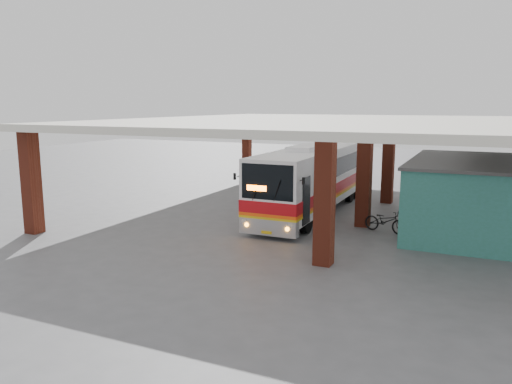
{
  "coord_description": "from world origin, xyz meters",
  "views": [
    {
      "loc": [
        7.74,
        -18.91,
        5.42
      ],
      "look_at": [
        -0.91,
        0.0,
        1.76
      ],
      "focal_mm": 35.0,
      "sensor_mm": 36.0,
      "label": 1
    }
  ],
  "objects_px": {
    "coach_bus": "(313,179)",
    "pedestrian": "(327,235)",
    "motorcycle": "(385,221)",
    "red_chair": "(415,213)"
  },
  "relations": [
    {
      "from": "motorcycle",
      "to": "coach_bus",
      "type": "bearing_deg",
      "value": 74.97
    },
    {
      "from": "motorcycle",
      "to": "pedestrian",
      "type": "height_order",
      "value": "pedestrian"
    },
    {
      "from": "coach_bus",
      "to": "pedestrian",
      "type": "distance_m",
      "value": 7.38
    },
    {
      "from": "red_chair",
      "to": "motorcycle",
      "type": "bearing_deg",
      "value": -124.3
    },
    {
      "from": "motorcycle",
      "to": "red_chair",
      "type": "bearing_deg",
      "value": -0.65
    },
    {
      "from": "coach_bus",
      "to": "red_chair",
      "type": "height_order",
      "value": "coach_bus"
    },
    {
      "from": "coach_bus",
      "to": "motorcycle",
      "type": "height_order",
      "value": "coach_bus"
    },
    {
      "from": "pedestrian",
      "to": "red_chair",
      "type": "distance_m",
      "value": 7.35
    },
    {
      "from": "motorcycle",
      "to": "red_chair",
      "type": "xyz_separation_m",
      "value": [
        0.89,
        2.81,
        -0.12
      ]
    },
    {
      "from": "motorcycle",
      "to": "pedestrian",
      "type": "distance_m",
      "value": 4.4
    }
  ]
}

